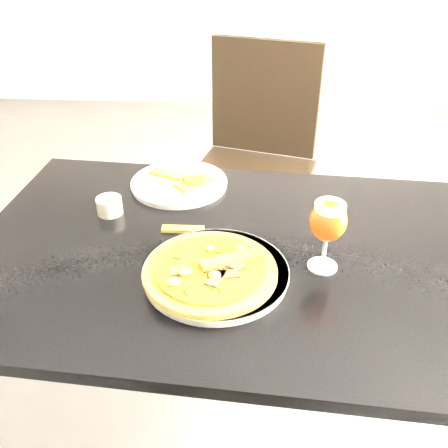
# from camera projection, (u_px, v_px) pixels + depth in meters

# --- Properties ---
(ground) EXTENTS (6.00, 6.00, 0.00)m
(ground) POSITION_uv_depth(u_px,v_px,m) (268.00, 419.00, 1.64)
(ground) COLOR #5A5A5D
(ground) RESTS_ON ground
(dining_table) EXTENTS (1.26, 0.89, 0.75)m
(dining_table) POSITION_uv_depth(u_px,v_px,m) (225.00, 277.00, 1.22)
(dining_table) COLOR black
(dining_table) RESTS_ON ground
(chair_far) EXTENTS (0.56, 0.56, 0.99)m
(chair_far) POSITION_uv_depth(u_px,v_px,m) (254.00, 161.00, 2.01)
(chair_far) COLOR black
(chair_far) RESTS_ON ground
(plate_main) EXTENTS (0.40, 0.40, 0.02)m
(plate_main) POSITION_uv_depth(u_px,v_px,m) (216.00, 273.00, 1.07)
(plate_main) COLOR silver
(plate_main) RESTS_ON dining_table
(pizza) EXTENTS (0.29, 0.29, 0.03)m
(pizza) POSITION_uv_depth(u_px,v_px,m) (211.00, 270.00, 1.05)
(pizza) COLOR olive
(pizza) RESTS_ON plate_main
(plate_second) EXTENTS (0.34, 0.34, 0.01)m
(plate_second) POSITION_uv_depth(u_px,v_px,m) (179.00, 183.00, 1.41)
(plate_second) COLOR silver
(plate_second) RESTS_ON dining_table
(crust_scraps) EXTENTS (0.20, 0.14, 0.01)m
(crust_scraps) POSITION_uv_depth(u_px,v_px,m) (186.00, 180.00, 1.40)
(crust_scraps) COLOR olive
(crust_scraps) RESTS_ON plate_second
(loose_crust) EXTENTS (0.10, 0.02, 0.01)m
(loose_crust) POSITION_uv_depth(u_px,v_px,m) (183.00, 229.00, 1.22)
(loose_crust) COLOR olive
(loose_crust) RESTS_ON dining_table
(sauce_cup) EXTENTS (0.07, 0.07, 0.04)m
(sauce_cup) POSITION_uv_depth(u_px,v_px,m) (109.00, 205.00, 1.28)
(sauce_cup) COLOR #B4B4A2
(sauce_cup) RESTS_ON dining_table
(beer_glass) EXTENTS (0.08, 0.08, 0.17)m
(beer_glass) POSITION_uv_depth(u_px,v_px,m) (328.00, 221.00, 1.04)
(beer_glass) COLOR silver
(beer_glass) RESTS_ON dining_table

